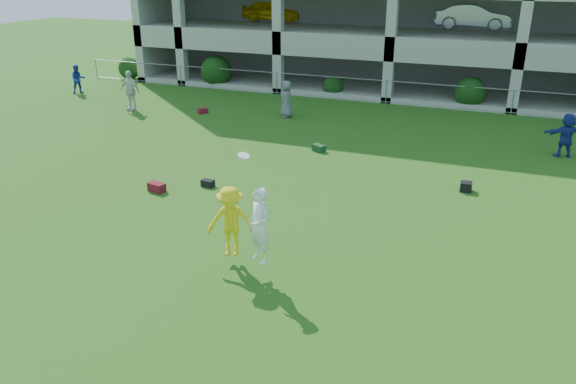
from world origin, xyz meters
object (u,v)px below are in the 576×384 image
at_px(crate_d, 466,187).
at_px(bystander_c, 286,99).
at_px(bystander_a, 78,79).
at_px(bystander_d, 566,135).
at_px(bystander_b, 130,91).
at_px(frisbee_contest, 238,223).

bearing_deg(crate_d, bystander_c, 143.43).
bearing_deg(bystander_a, bystander_d, -55.15).
distance_m(bystander_a, bystander_c, 12.42).
xyz_separation_m(bystander_b, bystander_d, (19.12, 0.01, -0.14)).
height_order(bystander_a, crate_d, bystander_a).
bearing_deg(bystander_a, frisbee_contest, -90.13).
height_order(bystander_b, bystander_c, bystander_b).
distance_m(bystander_b, crate_d, 16.81).
bearing_deg(frisbee_contest, crate_d, 56.59).
distance_m(bystander_a, bystander_d, 24.16).
bearing_deg(bystander_c, bystander_b, -106.40).
height_order(crate_d, frisbee_contest, frisbee_contest).
relative_size(bystander_c, bystander_d, 1.03).
relative_size(bystander_b, crate_d, 5.48).
bearing_deg(bystander_b, frisbee_contest, -40.13).
bearing_deg(crate_d, bystander_b, 163.29).
distance_m(bystander_d, frisbee_contest, 13.96).
bearing_deg(bystander_c, bystander_d, 54.13).
xyz_separation_m(bystander_a, bystander_b, (4.95, -2.12, 0.19)).
distance_m(bystander_a, frisbee_contest, 21.53).
bearing_deg(frisbee_contest, bystander_d, 57.13).
relative_size(bystander_a, crate_d, 4.40).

